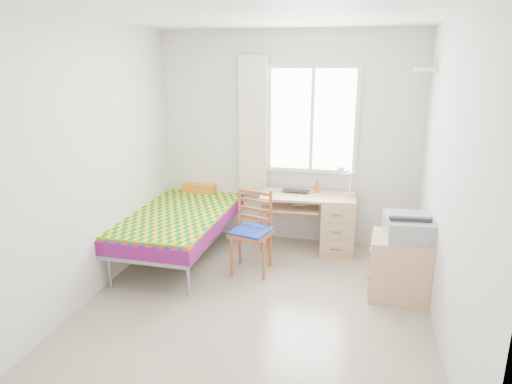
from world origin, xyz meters
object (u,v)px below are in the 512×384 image
(bed, at_px, (186,214))
(desk, at_px, (332,222))
(printer, at_px, (408,227))
(cabinet, at_px, (400,267))
(chair, at_px, (253,226))

(bed, distance_m, desk, 1.74)
(bed, xyz_separation_m, printer, (2.47, -0.57, 0.25))
(desk, bearing_deg, printer, -52.84)
(cabinet, xyz_separation_m, printer, (0.04, 0.02, 0.41))
(bed, height_order, cabinet, bed)
(chair, relative_size, printer, 1.71)
(bed, bearing_deg, cabinet, -12.30)
(printer, bearing_deg, cabinet, -160.22)
(bed, relative_size, chair, 2.47)
(desk, distance_m, printer, 1.25)
(chair, distance_m, cabinet, 1.56)
(bed, height_order, printer, bed)
(chair, bearing_deg, bed, 174.37)
(desk, relative_size, chair, 1.26)
(desk, bearing_deg, cabinet, -55.11)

